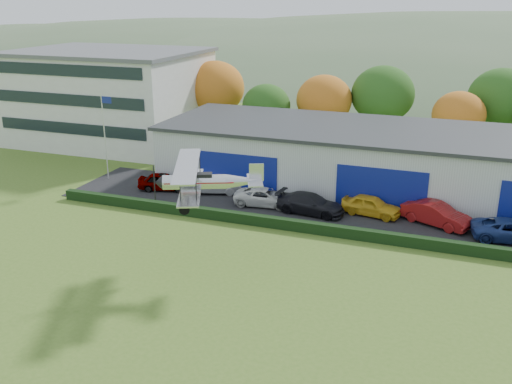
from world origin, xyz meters
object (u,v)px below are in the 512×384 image
(flagpole, at_px, (105,128))
(car_2, at_px, (265,197))
(car_3, at_px, (310,204))
(car_4, at_px, (371,206))
(car_0, at_px, (164,182))
(car_6, at_px, (512,230))
(car_5, at_px, (436,214))
(office_block, at_px, (110,96))
(car_1, at_px, (214,184))
(hangar, at_px, (392,160))
(biplane, at_px, (204,180))

(flagpole, relative_size, car_2, 1.60)
(car_3, distance_m, car_4, 4.67)
(car_0, distance_m, car_6, 27.95)
(car_6, bearing_deg, car_3, 80.71)
(car_5, bearing_deg, car_2, 116.32)
(car_3, bearing_deg, car_0, 91.44)
(car_5, bearing_deg, car_6, -78.10)
(office_block, height_order, car_0, office_block)
(car_1, height_order, car_5, car_5)
(car_3, relative_size, car_6, 0.99)
(hangar, height_order, car_1, hangar)
(flagpole, distance_m, car_0, 7.62)
(car_6, xyz_separation_m, biplane, (-18.10, -11.12, 5.01))
(car_3, xyz_separation_m, car_4, (4.51, 1.21, -0.00))
(office_block, xyz_separation_m, car_2, (24.07, -14.72, -4.47))
(hangar, height_order, car_6, hangar)
(car_4, height_order, biplane, biplane)
(hangar, xyz_separation_m, car_6, (9.44, -8.43, -1.85))
(flagpole, height_order, car_3, flagpole)
(car_5, bearing_deg, car_4, 110.61)
(car_1, xyz_separation_m, car_3, (9.00, -1.82, -0.02))
(flagpole, xyz_separation_m, car_6, (34.32, -2.45, -3.98))
(car_2, xyz_separation_m, car_5, (13.23, 0.42, 0.15))
(car_4, relative_size, car_5, 0.90)
(car_4, relative_size, car_6, 0.84)
(car_0, relative_size, car_5, 0.87)
(car_0, xyz_separation_m, biplane, (9.82, -12.43, 5.00))
(car_4, height_order, car_5, car_5)
(car_2, height_order, biplane, biplane)
(car_0, bearing_deg, car_6, -108.41)
(car_4, bearing_deg, hangar, 5.70)
(flagpole, height_order, car_6, flagpole)
(car_6, height_order, biplane, biplane)
(car_0, bearing_deg, biplane, -157.42)
(car_4, height_order, car_6, car_4)
(car_4, xyz_separation_m, car_6, (9.95, -1.48, -0.03))
(car_0, xyz_separation_m, car_6, (27.92, -1.31, -0.00))
(car_3, xyz_separation_m, car_6, (14.47, -0.26, -0.03))
(car_4, bearing_deg, car_0, 100.50)
(car_1, relative_size, car_4, 1.06)
(car_4, relative_size, biplane, 0.63)
(car_5, bearing_deg, car_1, 111.57)
(car_1, height_order, car_3, car_1)
(car_1, height_order, car_2, car_1)
(car_3, bearing_deg, hangar, -25.75)
(car_2, xyz_separation_m, biplane, (0.27, -11.85, 5.06))
(car_3, bearing_deg, car_2, 89.09)
(office_block, bearing_deg, car_1, -35.16)
(car_6, relative_size, biplane, 0.74)
(car_1, bearing_deg, car_2, -122.95)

